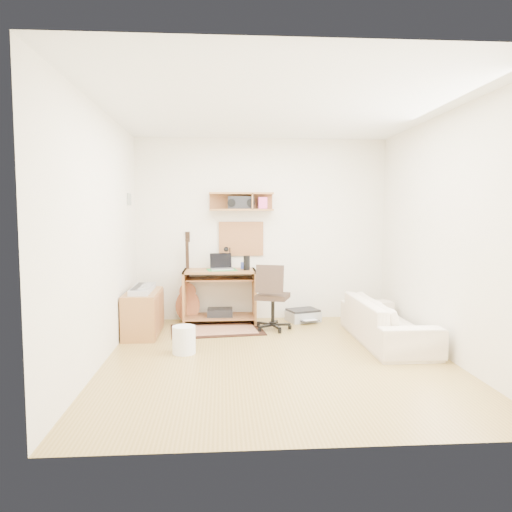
{
  "coord_description": "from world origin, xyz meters",
  "views": [
    {
      "loc": [
        -0.58,
        -5.02,
        1.53
      ],
      "look_at": [
        -0.15,
        1.05,
        1.0
      ],
      "focal_mm": 34.16,
      "sensor_mm": 36.0,
      "label": 1
    }
  ],
  "objects": [
    {
      "name": "floor",
      "position": [
        0.0,
        0.0,
        -0.01
      ],
      "size": [
        3.6,
        4.0,
        0.01
      ],
      "primitive_type": "cube",
      "color": "#AA8A47",
      "rests_on": "ground"
    },
    {
      "name": "wall_shelf",
      "position": [
        -0.3,
        1.88,
        1.7
      ],
      "size": [
        0.9,
        0.25,
        0.26
      ],
      "primitive_type": "cube",
      "color": "#A26B39",
      "rests_on": "back_wall"
    },
    {
      "name": "pencil_cup",
      "position": [
        -0.28,
        1.83,
        0.8
      ],
      "size": [
        0.07,
        0.07,
        0.1
      ],
      "primitive_type": "cylinder",
      "color": "#33459A",
      "rests_on": "desk"
    },
    {
      "name": "task_chair",
      "position": [
        0.09,
        1.28,
        0.44
      ],
      "size": [
        0.58,
        0.58,
        0.89
      ],
      "primitive_type": null,
      "rotation": [
        0.0,
        0.0,
        -0.33
      ],
      "color": "#33271E",
      "rests_on": "floor"
    },
    {
      "name": "speaker",
      "position": [
        -0.24,
        1.68,
        0.85
      ],
      "size": [
        0.09,
        0.09,
        0.2
      ],
      "primitive_type": "cylinder",
      "color": "black",
      "rests_on": "desk"
    },
    {
      "name": "rug",
      "position": [
        -0.65,
        1.29,
        0.01
      ],
      "size": [
        1.27,
        0.93,
        0.02
      ],
      "primitive_type": "cube",
      "rotation": [
        0.0,
        0.0,
        0.12
      ],
      "color": "#CAB087",
      "rests_on": "floor"
    },
    {
      "name": "cabinet",
      "position": [
        -1.58,
        1.14,
        0.28
      ],
      "size": [
        0.4,
        0.9,
        0.55
      ],
      "primitive_type": "cube",
      "color": "#A26B39",
      "rests_on": "floor"
    },
    {
      "name": "laptop",
      "position": [
        -0.58,
        1.71,
        0.87
      ],
      "size": [
        0.34,
        0.34,
        0.23
      ],
      "primitive_type": null,
      "rotation": [
        0.0,
        0.0,
        0.14
      ],
      "color": "silver",
      "rests_on": "desk"
    },
    {
      "name": "right_wall",
      "position": [
        1.8,
        0.0,
        1.3
      ],
      "size": [
        0.01,
        4.0,
        2.6
      ],
      "primitive_type": "cube",
      "color": "white",
      "rests_on": "ground"
    },
    {
      "name": "boombox",
      "position": [
        -0.31,
        1.87,
        1.68
      ],
      "size": [
        0.36,
        0.17,
        0.19
      ],
      "primitive_type": "cube",
      "color": "black",
      "rests_on": "wall_shelf"
    },
    {
      "name": "ceiling",
      "position": [
        0.0,
        0.0,
        2.6
      ],
      "size": [
        3.6,
        4.0,
        0.01
      ],
      "primitive_type": "cube",
      "color": "white",
      "rests_on": "ground"
    },
    {
      "name": "sofa",
      "position": [
        1.38,
        0.56,
        0.34
      ],
      "size": [
        0.51,
        1.76,
        0.69
      ],
      "primitive_type": "imported",
      "rotation": [
        0.0,
        0.0,
        1.57
      ],
      "color": "beige",
      "rests_on": "floor"
    },
    {
      "name": "music_keyboard",
      "position": [
        -1.58,
        1.14,
        0.58
      ],
      "size": [
        0.23,
        0.75,
        0.07
      ],
      "primitive_type": "cube",
      "color": "#B2B5BA",
      "rests_on": "cabinet"
    },
    {
      "name": "wall_photo",
      "position": [
        -1.79,
        1.5,
        1.72
      ],
      "size": [
        0.02,
        0.2,
        0.15
      ],
      "primitive_type": "cube",
      "color": "#4C8CBF",
      "rests_on": "left_wall"
    },
    {
      "name": "guitar",
      "position": [
        -1.07,
        1.86,
        0.64
      ],
      "size": [
        0.35,
        0.22,
        1.28
      ],
      "primitive_type": null,
      "rotation": [
        0.0,
        0.0,
        0.02
      ],
      "color": "#B76138",
      "rests_on": "floor"
    },
    {
      "name": "back_wall",
      "position": [
        0.0,
        2.0,
        1.3
      ],
      "size": [
        3.6,
        0.01,
        2.6
      ],
      "primitive_type": "cube",
      "color": "white",
      "rests_on": "ground"
    },
    {
      "name": "printer",
      "position": [
        0.57,
        1.76,
        0.09
      ],
      "size": [
        0.51,
        0.45,
        0.16
      ],
      "primitive_type": "cube",
      "rotation": [
        0.0,
        0.0,
        0.32
      ],
      "color": "#A5A8AA",
      "rests_on": "floor"
    },
    {
      "name": "cork_board",
      "position": [
        -0.3,
        1.98,
        1.17
      ],
      "size": [
        0.64,
        0.03,
        0.49
      ],
      "primitive_type": "cube",
      "color": "tan",
      "rests_on": "back_wall"
    },
    {
      "name": "desk",
      "position": [
        -0.61,
        1.73,
        0.38
      ],
      "size": [
        1.0,
        0.55,
        0.75
      ],
      "primitive_type": null,
      "color": "#A26B39",
      "rests_on": "floor"
    },
    {
      "name": "left_wall",
      "position": [
        -1.8,
        0.0,
        1.3
      ],
      "size": [
        0.01,
        4.0,
        2.6
      ],
      "primitive_type": "cube",
      "color": "white",
      "rests_on": "ground"
    },
    {
      "name": "desk_lamp",
      "position": [
        -0.47,
        1.87,
        0.91
      ],
      "size": [
        0.1,
        0.1,
        0.31
      ],
      "primitive_type": null,
      "color": "black",
      "rests_on": "desk"
    },
    {
      "name": "waste_basket",
      "position": [
        -1.0,
        0.25,
        0.15
      ],
      "size": [
        0.31,
        0.31,
        0.3
      ],
      "primitive_type": "cylinder",
      "rotation": [
        0.0,
        0.0,
        -0.24
      ],
      "color": "white",
      "rests_on": "floor"
    }
  ]
}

